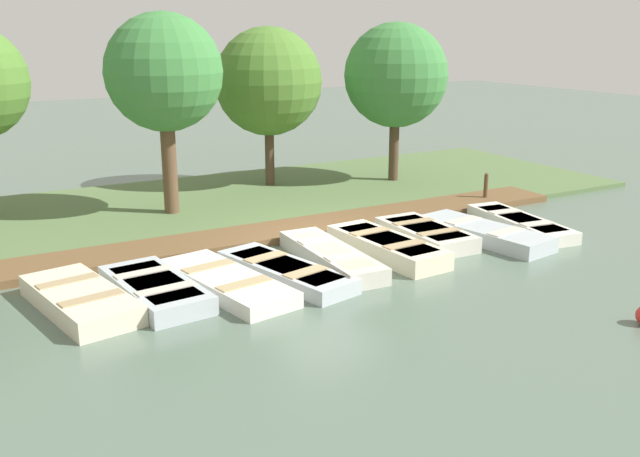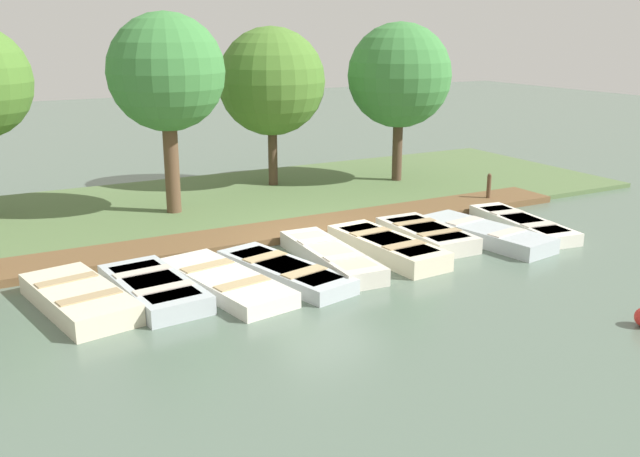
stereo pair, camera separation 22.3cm
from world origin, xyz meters
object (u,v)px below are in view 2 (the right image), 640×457
object	(u,v)px
rowboat_1	(154,288)
rowboat_7	(485,233)
rowboat_4	(331,256)
park_tree_right	(400,76)
park_tree_left	(166,74)
rowboat_5	(387,247)
park_tree_center	(271,82)
rowboat_0	(79,298)
rowboat_8	(522,224)
rowboat_3	(284,271)
rowboat_6	(426,234)
rowboat_2	(225,281)
mooring_post_far	(489,188)

from	to	relation	value
rowboat_1	rowboat_7	distance (m)	8.24
rowboat_4	park_tree_right	bearing A→B (deg)	138.86
rowboat_4	park_tree_left	bearing A→B (deg)	-159.69
rowboat_4	rowboat_7	xyz separation A→B (m)	(0.26, 4.22, -0.00)
rowboat_1	rowboat_5	distance (m)	5.45
park_tree_center	park_tree_right	world-z (taller)	park_tree_right
rowboat_0	rowboat_8	size ratio (longest dim) A/B	0.90
park_tree_right	rowboat_1	bearing A→B (deg)	-57.88
rowboat_3	rowboat_6	xyz separation A→B (m)	(-0.66, 4.18, 0.04)
rowboat_4	rowboat_7	bearing A→B (deg)	89.56
rowboat_8	park_tree_center	distance (m)	8.97
rowboat_2	park_tree_right	size ratio (longest dim) A/B	0.70
rowboat_4	rowboat_6	xyz separation A→B (m)	(-0.34, 2.88, 0.01)
rowboat_1	park_tree_center	world-z (taller)	park_tree_center
rowboat_6	park_tree_right	world-z (taller)	park_tree_right
rowboat_4	rowboat_0	bearing A→B (deg)	-87.19
mooring_post_far	park_tree_center	xyz separation A→B (m)	(-4.93, -4.75, 2.96)
rowboat_4	rowboat_5	world-z (taller)	rowboat_5
rowboat_2	park_tree_center	distance (m)	9.80
park_tree_right	mooring_post_far	bearing A→B (deg)	12.87
mooring_post_far	park_tree_center	size ratio (longest dim) A/B	0.18
park_tree_center	rowboat_3	bearing A→B (deg)	-23.57
rowboat_0	mooring_post_far	distance (m)	12.58
rowboat_0	rowboat_7	size ratio (longest dim) A/B	0.89
rowboat_1	rowboat_2	distance (m)	1.40
rowboat_0	park_tree_left	bearing A→B (deg)	137.37
rowboat_8	rowboat_4	bearing A→B (deg)	-82.63
park_tree_left	rowboat_3	bearing A→B (deg)	4.44
rowboat_3	park_tree_right	world-z (taller)	park_tree_right
rowboat_1	rowboat_2	bearing A→B (deg)	74.61
rowboat_3	rowboat_7	xyz separation A→B (m)	(-0.07, 5.53, 0.03)
rowboat_7	mooring_post_far	xyz separation A→B (m)	(-2.91, 2.67, 0.27)
rowboat_1	rowboat_4	world-z (taller)	rowboat_4
rowboat_3	rowboat_2	bearing A→B (deg)	-103.09
rowboat_5	rowboat_4	bearing A→B (deg)	-96.78
rowboat_3	rowboat_5	world-z (taller)	rowboat_5
rowboat_1	park_tree_right	xyz separation A→B (m)	(-6.33, 10.09, 3.37)
rowboat_3	park_tree_center	size ratio (longest dim) A/B	0.70
rowboat_5	rowboat_6	world-z (taller)	rowboat_5
rowboat_5	park_tree_left	world-z (taller)	park_tree_left
park_tree_right	rowboat_2	bearing A→B (deg)	-52.95
rowboat_7	park_tree_center	xyz separation A→B (m)	(-7.84, -2.07, 3.23)
rowboat_7	park_tree_center	bearing A→B (deg)	-174.27
rowboat_2	park_tree_right	bearing A→B (deg)	117.17
rowboat_7	park_tree_left	xyz separation A→B (m)	(-5.95, -5.99, 3.71)
rowboat_2	rowboat_5	distance (m)	4.08
rowboat_3	park_tree_center	world-z (taller)	park_tree_center
rowboat_2	park_tree_center	size ratio (longest dim) A/B	0.72
rowboat_4	park_tree_left	size ratio (longest dim) A/B	0.65
rowboat_7	rowboat_8	size ratio (longest dim) A/B	1.02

